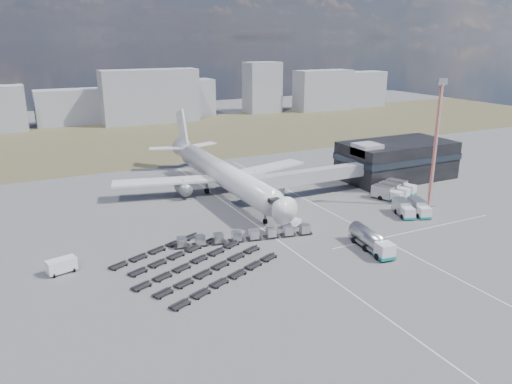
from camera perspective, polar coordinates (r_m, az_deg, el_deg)
name	(u,v)px	position (r m, az deg, el deg)	size (l,w,h in m)	color
ground	(287,238)	(95.87, 3.57, -5.31)	(420.00, 420.00, 0.00)	#565659
grass_strip	(142,139)	(195.16, -12.90, 5.96)	(420.00, 90.00, 0.01)	#4E492E
lane_markings	(321,225)	(103.11, 7.44, -3.77)	(47.12, 110.00, 0.01)	silver
terminal	(396,159)	(140.14, 15.73, 3.61)	(30.40, 16.40, 11.00)	black
jet_bridge	(302,177)	(118.59, 5.33, 1.68)	(30.30, 3.80, 7.05)	#939399
airliner	(221,173)	(121.75, -4.04, 2.24)	(51.59, 64.53, 17.62)	silver
skyline	(134,101)	(233.44, -13.72, 10.06)	(298.05, 25.70, 25.06)	#9497A1
fuel_tanker	(371,241)	(92.35, 13.05, -5.42)	(4.20, 11.63, 3.67)	silver
pushback_tug	(293,224)	(101.23, 4.21, -3.62)	(3.39, 1.90, 1.51)	silver
utility_van	(62,266)	(87.76, -21.33, -7.88)	(4.64, 2.10, 2.45)	silver
catering_truck	(278,188)	(122.66, 2.55, 0.45)	(3.93, 6.11, 2.60)	silver
service_trucks_near	(411,208)	(112.55, 17.33, -1.76)	(8.13, 8.87, 2.93)	silver
service_trucks_far	(394,190)	(124.55, 15.49, 0.21)	(11.68, 10.37, 2.94)	silver
uld_row	(245,236)	(94.20, -1.25, -4.99)	(26.55, 6.65, 1.81)	black
baggage_dollies	(192,264)	(85.27, -7.31, -8.14)	(28.41, 26.49, 0.74)	black
floodlight_mast	(435,144)	(116.91, 19.82, 5.14)	(2.67, 2.20, 28.44)	red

